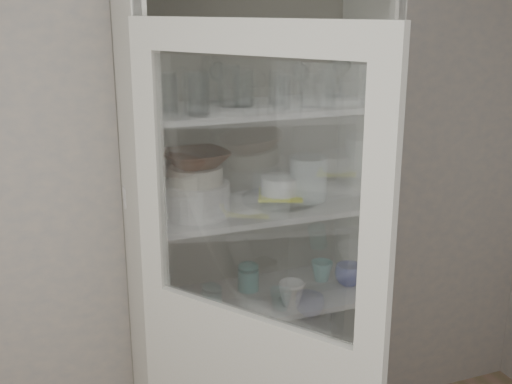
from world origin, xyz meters
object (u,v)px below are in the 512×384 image
object	(u,v)px
mug_white	(291,293)
measuring_cups	(190,308)
goblet_3	(341,74)
grey_bowl_stack	(308,179)
teal_jar	(248,278)
glass_platter	(280,198)
plate_stack_front	(197,199)
terracotta_bowl	(196,159)
pantry_cabinet	(251,271)
cupboard_door	(252,378)
white_canister	(157,291)
goblet_1	(219,80)
cream_bowl	(196,175)
plate_stack_back	(147,195)
mug_teal	(322,271)
tin_box	(311,364)
mug_blue	(349,275)
cream_dish	(224,376)
goblet_2	(301,80)
goblet_0	(145,83)
yellow_trivet	(280,195)
white_ramekin	(280,185)

from	to	relation	value
mug_white	measuring_cups	world-z (taller)	mug_white
goblet_3	grey_bowl_stack	size ratio (longest dim) A/B	1.03
teal_jar	glass_platter	bearing A→B (deg)	-21.56
plate_stack_front	terracotta_bowl	bearing A→B (deg)	0.00
plate_stack_front	terracotta_bowl	size ratio (longest dim) A/B	1.04
pantry_cabinet	cupboard_door	bearing A→B (deg)	-110.44
grey_bowl_stack	white_canister	size ratio (longest dim) A/B	1.36
goblet_1	cream_bowl	world-z (taller)	goblet_1
white_canister	pantry_cabinet	bearing A→B (deg)	2.98
cupboard_door	plate_stack_back	size ratio (longest dim) A/B	10.59
grey_bowl_stack	measuring_cups	world-z (taller)	grey_bowl_stack
measuring_cups	grey_bowl_stack	bearing A→B (deg)	4.36
terracotta_bowl	mug_white	size ratio (longest dim) A/B	2.30
goblet_1	mug_teal	size ratio (longest dim) A/B	1.80
plate_stack_back	tin_box	bearing A→B (deg)	-14.88
pantry_cabinet	terracotta_bowl	distance (m)	0.61
mug_blue	cream_dish	world-z (taller)	mug_blue
glass_platter	mug_teal	bearing A→B (deg)	6.01
goblet_3	terracotta_bowl	size ratio (longest dim) A/B	0.76
white_canister	mug_teal	bearing A→B (deg)	-0.84
mug_blue	tin_box	distance (m)	0.45
goblet_2	tin_box	bearing A→B (deg)	-81.43
measuring_cups	white_canister	world-z (taller)	white_canister
goblet_2	mug_blue	distance (m)	0.86
pantry_cabinet	white_canister	distance (m)	0.41
goblet_3	glass_platter	world-z (taller)	goblet_3
goblet_0	plate_stack_front	size ratio (longest dim) A/B	0.73
mug_blue	terracotta_bowl	bearing A→B (deg)	-161.25
cupboard_door	mug_white	xyz separation A→B (m)	(0.35, 0.46, 0.04)
yellow_trivet	white_ramekin	world-z (taller)	white_ramekin
goblet_2	plate_stack_back	bearing A→B (deg)	175.59
cupboard_door	white_ramekin	xyz separation A→B (m)	(0.36, 0.60, 0.45)
teal_jar	goblet_0	bearing A→B (deg)	175.46
cream_bowl	mug_teal	size ratio (longest dim) A/B	2.14
mug_blue	white_ramekin	bearing A→B (deg)	-172.35
goblet_2	mug_teal	distance (m)	0.84
goblet_2	cupboard_door	bearing A→B (deg)	-124.72
plate_stack_back	mug_teal	size ratio (longest dim) A/B	1.98
mug_teal	white_ramekin	bearing A→B (deg)	177.24
cream_bowl	plate_stack_front	bearing A→B (deg)	0.00
glass_platter	cream_bowl	bearing A→B (deg)	-171.79
goblet_1	white_canister	world-z (taller)	goblet_1
plate_stack_front	tin_box	distance (m)	0.98
goblet_0	white_ramekin	distance (m)	0.68
mug_blue	teal_jar	world-z (taller)	teal_jar
pantry_cabinet	plate_stack_front	size ratio (longest dim) A/B	8.23
grey_bowl_stack	teal_jar	xyz separation A→B (m)	(-0.23, 0.08, -0.44)
teal_jar	tin_box	world-z (taller)	teal_jar
mug_white	cream_bowl	bearing A→B (deg)	-174.88
plate_stack_back	glass_platter	xyz separation A→B (m)	(0.52, -0.14, -0.03)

